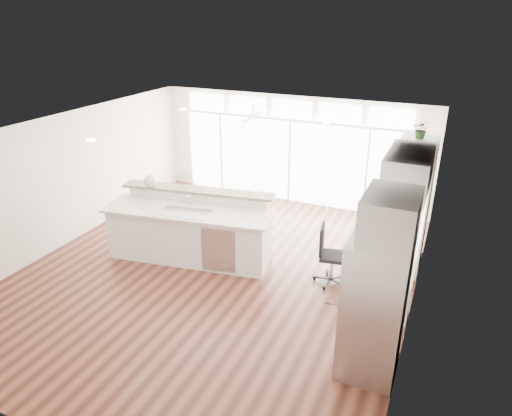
% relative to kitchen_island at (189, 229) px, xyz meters
% --- Properties ---
extents(floor, '(7.00, 8.00, 0.02)m').
position_rel_kitchen_island_xyz_m(floor, '(0.72, -0.25, -0.66)').
color(floor, '#401D13').
rests_on(floor, ground).
extents(ceiling, '(7.00, 8.00, 0.02)m').
position_rel_kitchen_island_xyz_m(ceiling, '(0.72, -0.25, 2.05)').
color(ceiling, white).
rests_on(ceiling, wall_back).
extents(wall_back, '(7.00, 0.04, 2.70)m').
position_rel_kitchen_island_xyz_m(wall_back, '(0.72, 3.75, 0.70)').
color(wall_back, silver).
rests_on(wall_back, floor).
extents(wall_front, '(7.00, 0.04, 2.70)m').
position_rel_kitchen_island_xyz_m(wall_front, '(0.72, -4.25, 0.70)').
color(wall_front, silver).
rests_on(wall_front, floor).
extents(wall_left, '(0.04, 8.00, 2.70)m').
position_rel_kitchen_island_xyz_m(wall_left, '(-2.78, -0.25, 0.70)').
color(wall_left, silver).
rests_on(wall_left, floor).
extents(wall_right, '(0.04, 8.00, 2.70)m').
position_rel_kitchen_island_xyz_m(wall_right, '(4.22, -0.25, 0.70)').
color(wall_right, silver).
rests_on(wall_right, floor).
extents(glass_wall, '(5.80, 0.06, 2.08)m').
position_rel_kitchen_island_xyz_m(glass_wall, '(0.72, 3.69, 0.40)').
color(glass_wall, white).
rests_on(glass_wall, wall_back).
extents(transom_row, '(5.90, 0.06, 0.40)m').
position_rel_kitchen_island_xyz_m(transom_row, '(0.72, 3.69, 1.73)').
color(transom_row, white).
rests_on(transom_row, wall_back).
extents(desk_window, '(0.04, 0.85, 0.85)m').
position_rel_kitchen_island_xyz_m(desk_window, '(4.18, 0.05, 0.90)').
color(desk_window, silver).
rests_on(desk_window, wall_right).
extents(ceiling_fan, '(1.16, 1.16, 0.32)m').
position_rel_kitchen_island_xyz_m(ceiling_fan, '(0.22, 2.55, 1.83)').
color(ceiling_fan, white).
rests_on(ceiling_fan, ceiling).
extents(recessed_lights, '(3.40, 3.00, 0.02)m').
position_rel_kitchen_island_xyz_m(recessed_lights, '(0.72, -0.05, 2.03)').
color(recessed_lights, white).
rests_on(recessed_lights, ceiling).
extents(oven_cabinet, '(0.64, 1.20, 2.50)m').
position_rel_kitchen_island_xyz_m(oven_cabinet, '(3.89, 1.55, 0.60)').
color(oven_cabinet, white).
rests_on(oven_cabinet, floor).
extents(desk_nook, '(0.72, 1.30, 0.76)m').
position_rel_kitchen_island_xyz_m(desk_nook, '(3.85, 0.05, -0.27)').
color(desk_nook, white).
rests_on(desk_nook, floor).
extents(upper_cabinets, '(0.64, 1.30, 0.64)m').
position_rel_kitchen_island_xyz_m(upper_cabinets, '(3.89, 0.05, 1.70)').
color(upper_cabinets, white).
rests_on(upper_cabinets, wall_right).
extents(refrigerator, '(0.76, 0.90, 2.00)m').
position_rel_kitchen_island_xyz_m(refrigerator, '(3.83, -1.60, 0.35)').
color(refrigerator, '#B8B8BD').
rests_on(refrigerator, floor).
extents(fridge_cabinet, '(0.64, 0.90, 0.60)m').
position_rel_kitchen_island_xyz_m(fridge_cabinet, '(3.89, -1.60, 1.65)').
color(fridge_cabinet, white).
rests_on(fridge_cabinet, wall_right).
extents(framed_photos, '(0.06, 0.22, 0.80)m').
position_rel_kitchen_island_xyz_m(framed_photos, '(4.18, 0.67, 0.75)').
color(framed_photos, black).
rests_on(framed_photos, wall_right).
extents(kitchen_island, '(3.42, 1.73, 1.30)m').
position_rel_kitchen_island_xyz_m(kitchen_island, '(0.00, 0.00, 0.00)').
color(kitchen_island, white).
rests_on(kitchen_island, floor).
extents(rug, '(0.82, 0.61, 0.01)m').
position_rel_kitchen_island_xyz_m(rug, '(3.28, -0.10, -0.64)').
color(rug, '#351911').
rests_on(rug, floor).
extents(office_chair, '(0.66, 0.62, 1.11)m').
position_rel_kitchen_island_xyz_m(office_chair, '(2.80, 0.29, -0.10)').
color(office_chair, black).
rests_on(office_chair, floor).
extents(fishbowl, '(0.32, 0.32, 0.26)m').
position_rel_kitchen_island_xyz_m(fishbowl, '(-1.00, 0.24, 0.78)').
color(fishbowl, silver).
rests_on(fishbowl, kitchen_island).
extents(monitor, '(0.11, 0.46, 0.38)m').
position_rel_kitchen_island_xyz_m(monitor, '(3.77, 0.05, 0.30)').
color(monitor, black).
rests_on(monitor, desk_nook).
extents(keyboard, '(0.15, 0.34, 0.02)m').
position_rel_kitchen_island_xyz_m(keyboard, '(3.60, 0.05, 0.12)').
color(keyboard, silver).
rests_on(keyboard, desk_nook).
extents(potted_plant, '(0.35, 0.38, 0.26)m').
position_rel_kitchen_island_xyz_m(potted_plant, '(3.89, 1.55, 1.98)').
color(potted_plant, '#2C4F22').
rests_on(potted_plant, oven_cabinet).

